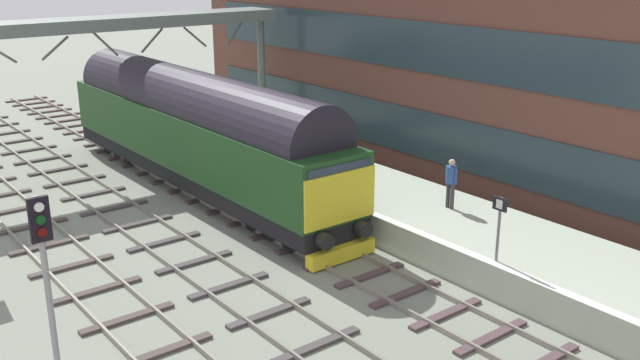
{
  "coord_description": "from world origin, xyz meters",
  "views": [
    {
      "loc": [
        -12.65,
        -16.71,
        8.98
      ],
      "look_at": [
        0.2,
        -0.34,
        2.24
      ],
      "focal_mm": 39.91,
      "sensor_mm": 36.0,
      "label": 1
    }
  ],
  "objects_px": {
    "platform_number_sign": "(499,219)",
    "waiting_passenger": "(451,179)",
    "signal_post_near": "(45,261)",
    "diesel_locomotive": "(195,128)"
  },
  "relations": [
    {
      "from": "platform_number_sign",
      "to": "waiting_passenger",
      "type": "distance_m",
      "value": 4.2
    },
    {
      "from": "platform_number_sign",
      "to": "waiting_passenger",
      "type": "height_order",
      "value": "platform_number_sign"
    },
    {
      "from": "signal_post_near",
      "to": "platform_number_sign",
      "type": "height_order",
      "value": "signal_post_near"
    },
    {
      "from": "diesel_locomotive",
      "to": "platform_number_sign",
      "type": "bearing_deg",
      "value": -81.74
    },
    {
      "from": "diesel_locomotive",
      "to": "waiting_passenger",
      "type": "xyz_separation_m",
      "value": [
        4.05,
        -9.42,
        -0.49
      ]
    },
    {
      "from": "diesel_locomotive",
      "to": "waiting_passenger",
      "type": "relative_size",
      "value": 10.9
    },
    {
      "from": "diesel_locomotive",
      "to": "signal_post_near",
      "type": "relative_size",
      "value": 4.34
    },
    {
      "from": "waiting_passenger",
      "to": "platform_number_sign",
      "type": "bearing_deg",
      "value": 155.41
    },
    {
      "from": "signal_post_near",
      "to": "waiting_passenger",
      "type": "relative_size",
      "value": 2.51
    },
    {
      "from": "platform_number_sign",
      "to": "waiting_passenger",
      "type": "bearing_deg",
      "value": 59.02
    }
  ]
}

